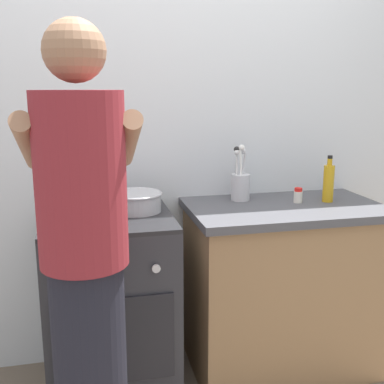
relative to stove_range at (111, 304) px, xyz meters
name	(u,v)px	position (x,y,z in m)	size (l,w,h in m)	color
back_wall	(203,132)	(0.55, 0.35, 0.80)	(3.20, 0.10, 2.50)	silver
countertop	(282,287)	(0.90, 0.00, 0.00)	(1.00, 0.60, 0.90)	#99724C
stove_range	(111,304)	(0.00, 0.00, 0.00)	(0.60, 0.62, 0.90)	#2D2D33
pot	(76,205)	(-0.14, 0.00, 0.51)	(0.24, 0.18, 0.12)	#B2B2B7
mixing_bowl	(136,201)	(0.14, 0.05, 0.50)	(0.26, 0.26, 0.09)	#B7B7BC
utensil_crock	(240,183)	(0.71, 0.16, 0.54)	(0.10, 0.10, 0.30)	silver
spice_bottle	(298,195)	(0.98, 0.04, 0.49)	(0.04, 0.04, 0.08)	silver
oil_bottle	(328,182)	(1.14, 0.03, 0.55)	(0.06, 0.06, 0.24)	gold
person	(86,274)	(-0.11, -0.60, 0.41)	(0.41, 0.50, 1.70)	black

